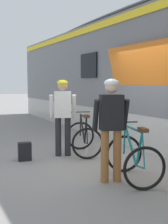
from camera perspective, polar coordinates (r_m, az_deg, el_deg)
The scene contains 7 objects.
ground_plane at distance 6.83m, azimuth 4.25°, elevation -8.92°, with size 80.00×80.00×0.00m, color gray.
cyclist_near_in_dark at distance 5.19m, azimuth 5.10°, elevation -1.66°, with size 0.66×0.42×1.76m.
cyclist_far_in_white at distance 7.05m, azimuth -3.97°, elevation 0.24°, with size 0.66×0.48×1.76m.
bicycle_near_teal at distance 5.42m, azimuth 9.20°, elevation -8.43°, with size 0.97×1.22×0.99m.
bicycle_far_black at distance 7.28m, azimuth -0.06°, elevation -4.76°, with size 0.99×1.23×0.99m.
backpack_on_platform at distance 6.85m, azimuth -10.99°, elevation -7.24°, with size 0.28×0.18×0.40m, color black.
water_bottle_near_the_bikes at distance 7.02m, azimuth 0.52°, elevation -7.66°, with size 0.07×0.07×0.20m, color silver.
Camera 1 is at (-3.39, -5.68, 1.70)m, focal length 49.08 mm.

